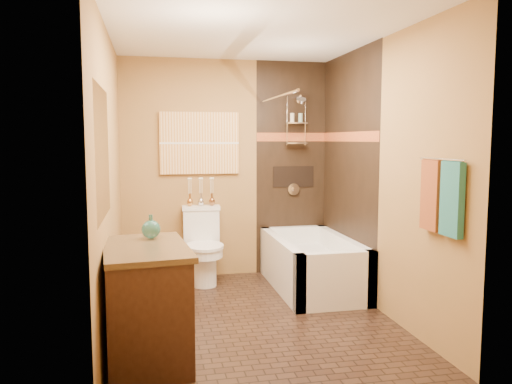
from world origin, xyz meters
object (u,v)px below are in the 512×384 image
object	(u,v)px
bathtub	(312,268)
toilet	(203,245)
sunset_painting	(200,143)
vanity	(146,303)

from	to	relation	value
bathtub	toilet	world-z (taller)	toilet
sunset_painting	bathtub	xyz separation A→B (m)	(1.12, -0.73, -1.33)
bathtub	vanity	world-z (taller)	vanity
bathtub	sunset_painting	bearing A→B (deg)	146.97
sunset_painting	toilet	world-z (taller)	sunset_painting
toilet	vanity	xyz separation A→B (m)	(-0.61, -1.87, -0.00)
bathtub	vanity	xyz separation A→B (m)	(-1.72, -1.42, 0.20)
bathtub	toilet	distance (m)	1.22
bathtub	toilet	bearing A→B (deg)	157.98
sunset_painting	bathtub	distance (m)	1.88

